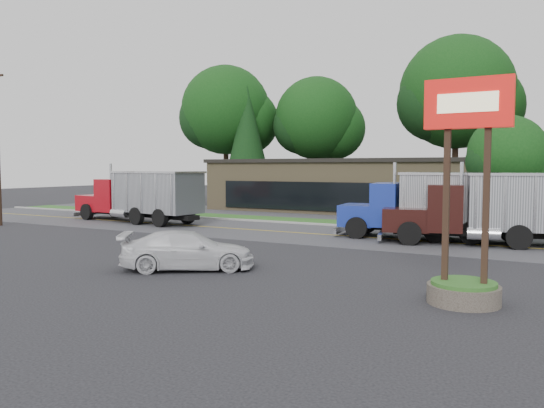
{
  "coord_description": "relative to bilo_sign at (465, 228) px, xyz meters",
  "views": [
    {
      "loc": [
        12.69,
        -17.19,
        3.64
      ],
      "look_at": [
        0.06,
        5.93,
        1.8
      ],
      "focal_mm": 35.0,
      "sensor_mm": 36.0,
      "label": 1
    }
  ],
  "objects": [
    {
      "name": "ground",
      "position": [
        -10.5,
        2.5,
        -2.02
      ],
      "size": [
        140.0,
        140.0,
        0.0
      ],
      "primitive_type": "plane",
      "color": "#35353B",
      "rests_on": "ground"
    },
    {
      "name": "road",
      "position": [
        -10.5,
        11.5,
        -2.02
      ],
      "size": [
        60.0,
        8.0,
        0.02
      ],
      "primitive_type": "cube",
      "color": "#5A5A5F",
      "rests_on": "ground"
    },
    {
      "name": "center_line",
      "position": [
        -10.5,
        11.5,
        -2.02
      ],
      "size": [
        60.0,
        0.12,
        0.01
      ],
      "primitive_type": "cube",
      "color": "gold",
      "rests_on": "ground"
    },
    {
      "name": "curb",
      "position": [
        -10.5,
        15.7,
        -2.02
      ],
      "size": [
        60.0,
        0.3,
        0.12
      ],
      "primitive_type": "cube",
      "color": "#9E9E99",
      "rests_on": "ground"
    },
    {
      "name": "grass_verge",
      "position": [
        -10.5,
        17.5,
        -2.02
      ],
      "size": [
        60.0,
        3.4,
        0.03
      ],
      "primitive_type": "cube",
      "color": "#2D5C1F",
      "rests_on": "ground"
    },
    {
      "name": "far_parking",
      "position": [
        -10.5,
        22.5,
        -2.02
      ],
      "size": [
        60.0,
        7.0,
        0.02
      ],
      "primitive_type": "cube",
      "color": "#5A5A5F",
      "rests_on": "ground"
    },
    {
      "name": "strip_mall",
      "position": [
        -8.5,
        28.5,
        -0.02
      ],
      "size": [
        32.0,
        12.0,
        4.0
      ],
      "primitive_type": "cube",
      "color": "#877452",
      "rests_on": "ground"
    },
    {
      "name": "bilo_sign",
      "position": [
        0.0,
        0.0,
        0.0
      ],
      "size": [
        2.2,
        1.9,
        5.95
      ],
      "color": "#6B6054",
      "rests_on": "ground"
    },
    {
      "name": "tree_far_a",
      "position": [
        -30.34,
        34.62,
        7.4
      ],
      "size": [
        10.35,
        9.74,
        14.76
      ],
      "color": "#382619",
      "rests_on": "ground"
    },
    {
      "name": "tree_far_b",
      "position": [
        -20.36,
        36.61,
        6.29
      ],
      "size": [
        9.13,
        8.6,
        13.03
      ],
      "color": "#382619",
      "rests_on": "ground"
    },
    {
      "name": "tree_far_c",
      "position": [
        -6.33,
        36.63,
        7.95
      ],
      "size": [
        10.95,
        10.31,
        15.62
      ],
      "color": "#382619",
      "rests_on": "ground"
    },
    {
      "name": "evergreen_left",
      "position": [
        -26.5,
        32.5,
        4.61
      ],
      "size": [
        5.31,
        5.31,
        12.06
      ],
      "color": "#382619",
      "rests_on": "ground"
    },
    {
      "name": "tree_verge",
      "position": [
        -0.43,
        17.55,
        2.12
      ],
      "size": [
        4.57,
        4.3,
        6.52
      ],
      "color": "#382619",
      "rests_on": "ground"
    },
    {
      "name": "dump_truck_red",
      "position": [
        -21.8,
        11.55,
        -0.21
      ],
      "size": [
        10.66,
        3.91,
        3.36
      ],
      "rotation": [
        0.0,
        0.0,
        3.01
      ],
      "color": "black",
      "rests_on": "ground"
    },
    {
      "name": "dump_truck_blue",
      "position": [
        -3.72,
        12.28,
        -0.22
      ],
      "size": [
        7.9,
        3.4,
        3.36
      ],
      "rotation": [
        0.0,
        0.0,
        3.25
      ],
      "color": "black",
      "rests_on": "ground"
    },
    {
      "name": "dump_truck_maroon",
      "position": [
        -0.29,
        11.74,
        -0.21
      ],
      "size": [
        9.56,
        4.41,
        3.36
      ],
      "rotation": [
        0.0,
        0.0,
        3.36
      ],
      "color": "black",
      "rests_on": "ground"
    },
    {
      "name": "rally_car",
      "position": [
        -9.4,
        0.28,
        -1.34
      ],
      "size": [
        4.97,
        4.21,
        1.36
      ],
      "primitive_type": "imported",
      "rotation": [
        0.0,
        0.0,
        2.16
      ],
      "color": "silver",
      "rests_on": "ground"
    }
  ]
}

